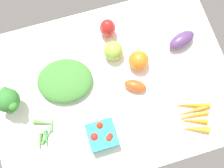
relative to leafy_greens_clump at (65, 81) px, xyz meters
The scene contains 11 objects.
tablecloth 20.54cm from the leafy_greens_clump, 20.10° to the right, with size 104.00×76.00×2.00cm, color white.
leafy_greens_clump is the anchor object (origin of this frame).
bell_pepper_red 29.92cm from the leafy_greens_clump, 35.97° to the left, with size 7.04×7.04×9.91cm, color red.
eggplant 54.41cm from the leafy_greens_clump, ahead, with size 12.89×6.52×6.52cm, color #54376A.
heirloom_tomato_orange 32.81cm from the leafy_greens_clump, ahead, with size 8.76×8.76×8.76cm, color orange.
carrot_bunch 55.72cm from the leafy_greens_clump, 32.42° to the right, with size 16.80×17.07×2.92cm.
berry_basket 28.19cm from the leafy_greens_clump, 71.61° to the right, with size 11.26×11.26×7.38cm.
okra_pile 22.86cm from the leafy_greens_clump, 125.11° to the right, with size 10.01×13.74×1.97cm.
heirloom_tomato_green 24.50cm from the leafy_greens_clump, 15.97° to the left, with size 8.57×8.57×8.57cm, color #89AF3C.
broccoli_head 24.38cm from the leafy_greens_clump, behind, with size 10.59×11.47×13.53cm.
roma_tomato 30.15cm from the leafy_greens_clump, 20.75° to the right, with size 9.64×4.94×4.94cm, color #E04E1D.
Camera 1 is at (-9.20, -31.04, 117.19)cm, focal length 44.12 mm.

